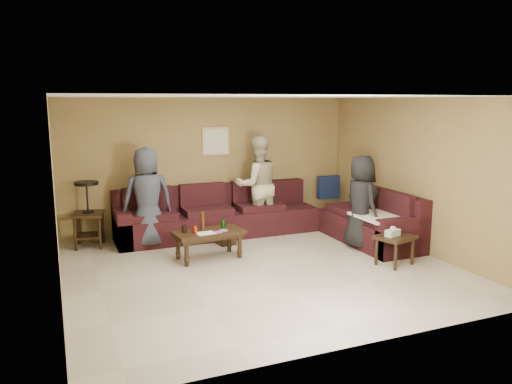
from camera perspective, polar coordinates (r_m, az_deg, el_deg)
room at (r=7.05m, az=0.74°, el=4.01°), size 5.60×5.50×2.50m
sectional_sofa at (r=8.98m, az=1.72°, el=-3.28°), size 4.65×2.90×0.97m
coffee_table at (r=7.85m, az=-5.46°, el=-4.91°), size 1.12×0.64×0.73m
end_table_left at (r=8.85m, az=-18.63°, el=-2.30°), size 0.58×0.58×1.12m
side_table_right at (r=7.80m, az=15.57°, el=-5.26°), size 0.66×0.59×0.60m
waste_bin at (r=8.65m, az=-3.47°, el=-4.92°), size 0.31×0.31×0.33m
wall_art at (r=9.40m, az=-4.63°, el=5.80°), size 0.52×0.04×0.52m
person_left at (r=8.53m, az=-12.31°, el=-0.63°), size 0.83×0.55×1.70m
person_middle at (r=9.21m, az=0.17°, el=0.79°), size 0.91×0.72×1.82m
person_right at (r=8.48m, az=11.93°, el=-1.14°), size 0.50×0.77×1.57m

